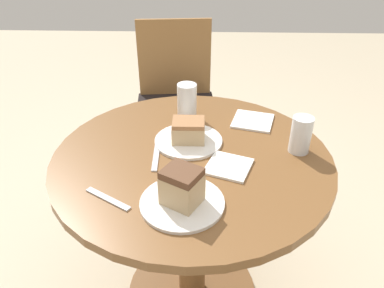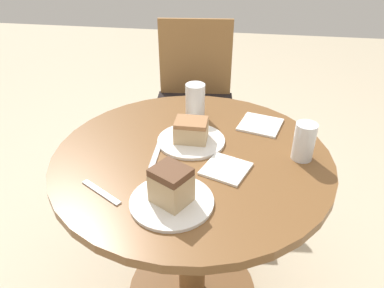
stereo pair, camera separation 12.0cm
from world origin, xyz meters
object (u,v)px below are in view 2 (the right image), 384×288
plate_near (191,141)px  cake_slice_near (191,130)px  chair (194,102)px  glass_water (304,144)px  glass_lemonade (195,103)px  cake_slice_far (171,185)px  plate_far (172,201)px

plate_near → cake_slice_near: (0.00, 0.00, 0.04)m
chair → cake_slice_near: size_ratio=8.19×
glass_water → glass_lemonade: bearing=148.5°
plate_near → glass_water: 0.37m
plate_near → glass_water: bearing=-6.9°
cake_slice_near → cake_slice_far: (-0.00, -0.32, 0.01)m
chair → glass_water: size_ratio=7.24×
chair → glass_lemonade: bearing=-86.9°
plate_near → glass_water: (0.37, -0.04, 0.05)m
plate_near → chair: bearing=97.5°
cake_slice_far → plate_near: bearing=89.2°
chair → cake_slice_far: 1.12m
plate_far → glass_lemonade: 0.51m
glass_water → plate_near: bearing=173.1°
plate_near → cake_slice_far: bearing=-90.8°
plate_near → cake_slice_far: (-0.00, -0.32, 0.06)m
plate_far → glass_water: glass_water is taller
plate_far → cake_slice_far: 0.06m
plate_far → glass_water: 0.47m
plate_near → glass_lemonade: 0.20m
glass_lemonade → glass_water: size_ratio=1.06×
chair → plate_far: (0.10, -1.08, 0.23)m
chair → glass_water: chair is taller
cake_slice_near → glass_water: (0.37, -0.04, 0.01)m
plate_far → glass_lemonade: size_ratio=1.75×
glass_lemonade → glass_water: (0.38, -0.23, -0.00)m
plate_far → glass_lemonade: (-0.01, 0.51, 0.05)m
chair → plate_near: size_ratio=3.86×
plate_far → glass_lemonade: glass_lemonade is taller
chair → glass_water: bearing=-65.4°
cake_slice_far → plate_far: bearing=104.0°
chair → plate_far: 1.11m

